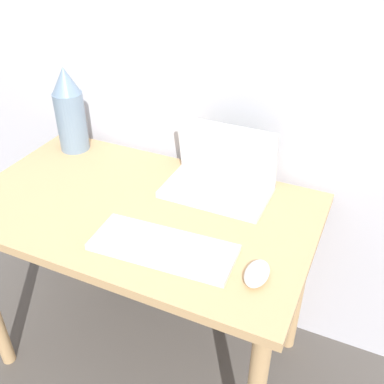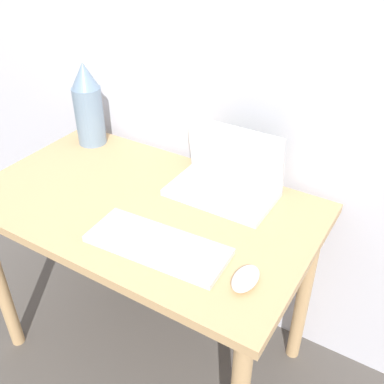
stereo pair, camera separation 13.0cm
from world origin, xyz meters
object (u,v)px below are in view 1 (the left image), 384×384
object	(u,v)px
laptop	(220,177)
vase	(70,111)
keyboard	(163,247)
mouse	(257,273)

from	to	relation	value
laptop	vase	world-z (taller)	vase
keyboard	vase	bearing A→B (deg)	146.48
laptop	keyboard	xyz separation A→B (m)	(-0.03, -0.35, -0.04)
laptop	mouse	world-z (taller)	laptop
laptop	mouse	bearing A→B (deg)	-55.31
mouse	vase	bearing A→B (deg)	155.78
keyboard	mouse	bearing A→B (deg)	0.65
keyboard	vase	distance (m)	0.71
keyboard	mouse	distance (m)	0.27
keyboard	mouse	world-z (taller)	mouse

